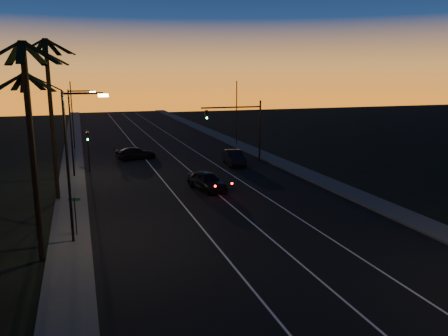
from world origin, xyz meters
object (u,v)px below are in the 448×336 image
object	(u,v)px
signal_mast	(241,121)
cross_car	(136,153)
lead_car	(207,181)
right_car	(234,158)

from	to	relation	value
signal_mast	cross_car	xyz separation A→B (m)	(-11.20, 5.51, -4.06)
cross_car	lead_car	bearing A→B (deg)	-75.79
signal_mast	lead_car	bearing A→B (deg)	-123.80
signal_mast	cross_car	distance (m)	13.12
lead_car	right_car	xyz separation A→B (m)	(5.84, 9.40, 0.02)
signal_mast	lead_car	xyz separation A→B (m)	(-7.11, -10.63, -3.97)
signal_mast	right_car	world-z (taller)	signal_mast
signal_mast	right_car	distance (m)	4.33
signal_mast	cross_car	bearing A→B (deg)	153.81
lead_car	cross_car	xyz separation A→B (m)	(-4.09, 16.14, -0.09)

